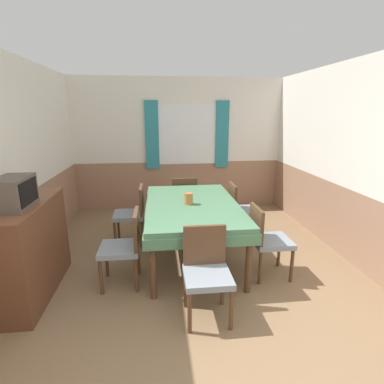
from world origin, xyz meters
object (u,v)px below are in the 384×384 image
at_px(chair_left_near, 125,245).
at_px(vase, 189,199).
at_px(dining_table, 192,210).
at_px(chair_head_window, 184,198).
at_px(chair_head_near, 206,269).
at_px(chair_left_far, 133,212).
at_px(chair_right_far, 240,208).
at_px(chair_right_near, 266,238).
at_px(sideboard, 28,249).
at_px(tv, 13,193).

xyz_separation_m(chair_left_near, vase, (0.78, 0.53, 0.36)).
xyz_separation_m(dining_table, chair_head_window, (0.00, 1.21, -0.19)).
height_order(chair_head_near, chair_left_near, same).
distance_m(chair_left_far, vase, 1.06).
bearing_deg(chair_right_far, chair_left_near, -55.19).
distance_m(chair_left_far, chair_right_near, 2.02).
bearing_deg(sideboard, chair_right_far, 24.73).
bearing_deg(chair_right_near, sideboard, -88.40).
bearing_deg(dining_table, chair_head_window, 90.00).
xyz_separation_m(dining_table, tv, (-1.81, -0.83, 0.52)).
bearing_deg(chair_left_far, tv, 145.08).
distance_m(chair_head_near, chair_left_near, 1.05).
xyz_separation_m(chair_right_far, chair_head_window, (-0.83, 0.64, 0.00)).
relative_size(chair_left_far, chair_right_near, 1.00).
bearing_deg(chair_left_near, chair_head_near, -127.66).
bearing_deg(chair_right_far, tv, -61.94).
height_order(chair_head_near, tv, tv).
height_order(sideboard, vase, sideboard).
height_order(chair_head_near, chair_right_far, same).
xyz_separation_m(chair_left_near, sideboard, (-1.00, -0.07, 0.04)).
bearing_deg(vase, chair_left_far, 141.40).
bearing_deg(sideboard, chair_right_near, 1.60).
height_order(dining_table, chair_head_window, chair_head_window).
height_order(chair_left_far, chair_left_near, same).
bearing_deg(chair_head_near, chair_left_near, -37.66).
xyz_separation_m(chair_right_far, chair_left_far, (-1.66, 0.00, 0.00)).
bearing_deg(chair_right_far, chair_left_far, -90.00).
bearing_deg(sideboard, chair_head_window, 45.50).
height_order(chair_head_near, chair_head_window, same).
bearing_deg(chair_head_near, chair_head_window, -90.00).
bearing_deg(chair_left_near, chair_right_far, -55.19).
bearing_deg(chair_right_far, chair_head_near, -24.82).
height_order(chair_head_window, chair_right_near, same).
bearing_deg(chair_head_window, dining_table, -90.00).
bearing_deg(chair_right_near, chair_left_near, -90.00).
bearing_deg(chair_head_window, chair_left_near, -114.82).
distance_m(dining_table, chair_right_far, 1.03).
bearing_deg(chair_right_far, chair_head_window, -127.66).
relative_size(chair_left_near, chair_right_near, 1.00).
distance_m(chair_left_near, chair_right_near, 1.66).
height_order(dining_table, tv, tv).
height_order(chair_right_far, chair_left_near, same).
distance_m(dining_table, sideboard, 1.95).
bearing_deg(vase, chair_right_near, -31.12).
relative_size(chair_head_near, chair_head_window, 1.00).
relative_size(dining_table, chair_head_near, 2.27).
bearing_deg(chair_left_near, chair_right_near, -90.00).
xyz_separation_m(chair_head_near, sideboard, (-1.83, 0.56, 0.04)).
xyz_separation_m(sideboard, vase, (1.78, 0.60, 0.32)).
xyz_separation_m(chair_left_far, chair_right_near, (1.66, -1.15, 0.00)).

